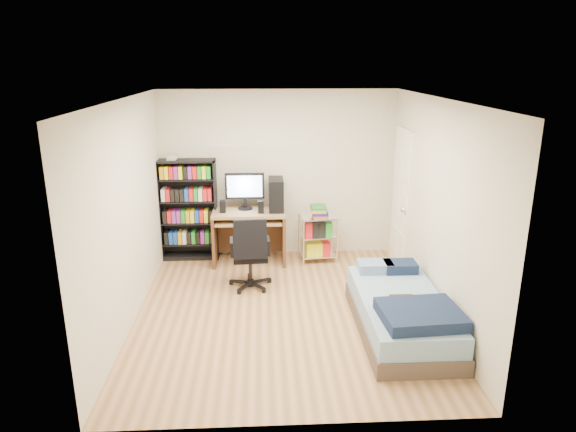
{
  "coord_description": "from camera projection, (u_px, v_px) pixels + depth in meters",
  "views": [
    {
      "loc": [
        -0.25,
        -5.55,
        2.9
      ],
      "look_at": [
        0.06,
        0.4,
        1.08
      ],
      "focal_mm": 32.0,
      "sensor_mm": 36.0,
      "label": 1
    }
  ],
  "objects": [
    {
      "name": "door",
      "position": [
        402.0,
        200.0,
        7.24
      ],
      "size": [
        0.12,
        0.8,
        2.0
      ],
      "color": "white",
      "rests_on": "room"
    },
    {
      "name": "room",
      "position": [
        284.0,
        212.0,
        5.8
      ],
      "size": [
        3.58,
        4.08,
        2.58
      ],
      "color": "tan",
      "rests_on": "ground"
    },
    {
      "name": "bed",
      "position": [
        402.0,
        313.0,
        5.64
      ],
      "size": [
        0.93,
        1.86,
        0.53
      ],
      "color": "brown",
      "rests_on": "room"
    },
    {
      "name": "wire_cart",
      "position": [
        318.0,
        225.0,
        7.59
      ],
      "size": [
        0.56,
        0.43,
        0.85
      ],
      "rotation": [
        0.0,
        0.0,
        0.11
      ],
      "color": "white",
      "rests_on": "room"
    },
    {
      "name": "office_chair",
      "position": [
        250.0,
        265.0,
        6.73
      ],
      "size": [
        0.62,
        0.62,
        0.98
      ],
      "rotation": [
        0.0,
        0.0,
        0.07
      ],
      "color": "black",
      "rests_on": "room"
    },
    {
      "name": "computer_desk",
      "position": [
        256.0,
        215.0,
        7.54
      ],
      "size": [
        1.06,
        0.61,
        1.33
      ],
      "color": "#9E7751",
      "rests_on": "room"
    },
    {
      "name": "media_shelf",
      "position": [
        188.0,
        209.0,
        7.62
      ],
      "size": [
        0.85,
        0.28,
        1.58
      ],
      "color": "black",
      "rests_on": "room"
    }
  ]
}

